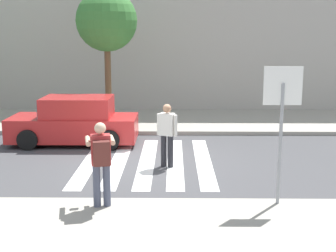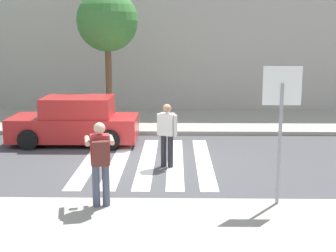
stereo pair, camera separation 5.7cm
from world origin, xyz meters
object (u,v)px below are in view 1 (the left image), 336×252
object	(u,v)px
stop_sign	(282,105)
street_tree_center	(107,22)
photographer_with_backpack	(101,157)
parked_car_red	(75,122)
pedestrian_crossing	(167,132)

from	to	relation	value
stop_sign	street_tree_center	distance (m)	9.99
stop_sign	street_tree_center	bearing A→B (deg)	118.31
photographer_with_backpack	street_tree_center	bearing A→B (deg)	96.91
photographer_with_backpack	parked_car_red	xyz separation A→B (m)	(-1.79, 6.00, -0.44)
stop_sign	photographer_with_backpack	distance (m)	3.73
photographer_with_backpack	street_tree_center	distance (m)	9.39
photographer_with_backpack	pedestrian_crossing	bearing A→B (deg)	69.30
pedestrian_crossing	parked_car_red	size ratio (longest dim) A/B	0.42
stop_sign	pedestrian_crossing	world-z (taller)	stop_sign
photographer_with_backpack	pedestrian_crossing	xyz separation A→B (m)	(1.26, 3.33, -0.19)
photographer_with_backpack	parked_car_red	size ratio (longest dim) A/B	0.42
stop_sign	photographer_with_backpack	size ratio (longest dim) A/B	1.63
stop_sign	photographer_with_backpack	bearing A→B (deg)	-176.08
pedestrian_crossing	street_tree_center	bearing A→B (deg)	112.77
stop_sign	street_tree_center	size ratio (longest dim) A/B	0.56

